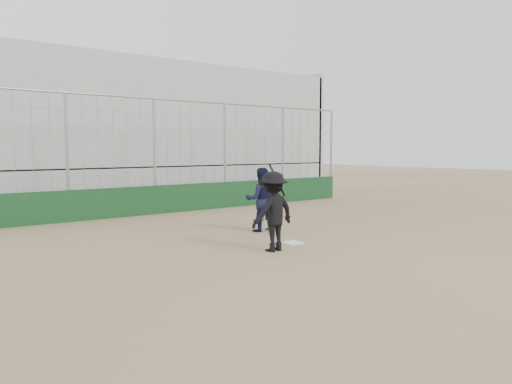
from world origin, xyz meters
TOP-DOWN VIEW (x-y plane):
  - ground at (0.00, 0.00)m, footprint 90.00×90.00m
  - home_plate at (0.00, 0.00)m, footprint 0.44×0.44m
  - backstop at (0.00, 7.00)m, footprint 18.10×0.25m
  - bleachers at (0.00, 11.95)m, footprint 20.25×6.70m
  - batter_at_plate at (-0.96, -0.38)m, footprint 1.20×0.81m
  - catcher_crouched at (0.49, 1.79)m, footprint 1.05×0.96m
  - umpire at (0.63, 1.83)m, footprint 0.64×0.47m

SIDE VIEW (x-z plane):
  - ground at x=0.00m, z-range 0.00..0.00m
  - home_plate at x=0.00m, z-range 0.00..0.02m
  - catcher_crouched at x=0.49m, z-range 0.00..1.19m
  - umpire at x=0.63m, z-range 0.00..1.48m
  - batter_at_plate at x=-0.96m, z-range -0.07..1.86m
  - backstop at x=0.00m, z-range -1.06..2.98m
  - bleachers at x=0.00m, z-range -0.57..6.41m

